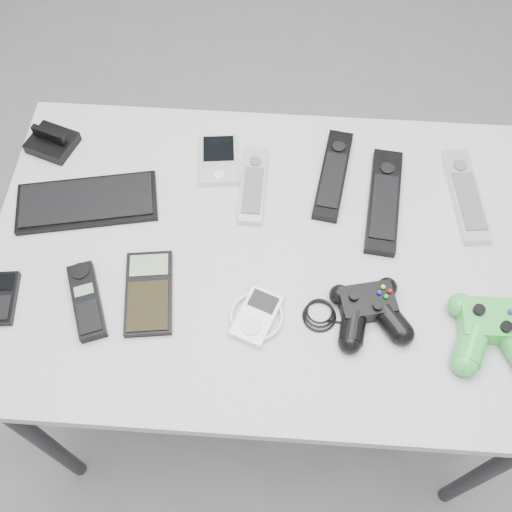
# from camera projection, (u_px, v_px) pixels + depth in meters

# --- Properties ---
(floor) EXTENTS (3.50, 3.50, 0.00)m
(floor) POSITION_uv_depth(u_px,v_px,m) (242.00, 352.00, 1.79)
(floor) COLOR slate
(floor) RESTS_ON ground
(desk) EXTENTS (1.08, 0.69, 0.72)m
(desk) POSITION_uv_depth(u_px,v_px,m) (272.00, 267.00, 1.19)
(desk) COLOR gray
(desk) RESTS_ON floor
(pda_keyboard) EXTENTS (0.29, 0.17, 0.02)m
(pda_keyboard) POSITION_uv_depth(u_px,v_px,m) (87.00, 202.00, 1.18)
(pda_keyboard) COLOR black
(pda_keyboard) RESTS_ON desk
(dock_bracket) EXTENTS (0.11, 0.10, 0.05)m
(dock_bracket) POSITION_uv_depth(u_px,v_px,m) (51.00, 139.00, 1.24)
(dock_bracket) COLOR black
(dock_bracket) RESTS_ON desk
(pda) EXTENTS (0.09, 0.13, 0.02)m
(pda) POSITION_uv_depth(u_px,v_px,m) (219.00, 160.00, 1.23)
(pda) COLOR #BABBC2
(pda) RESTS_ON desk
(remote_silver_a) EXTENTS (0.05, 0.18, 0.02)m
(remote_silver_a) POSITION_uv_depth(u_px,v_px,m) (253.00, 185.00, 1.20)
(remote_silver_a) COLOR #BABBC2
(remote_silver_a) RESTS_ON desk
(remote_black_a) EXTENTS (0.08, 0.23, 0.02)m
(remote_black_a) POSITION_uv_depth(u_px,v_px,m) (333.00, 174.00, 1.21)
(remote_black_a) COLOR black
(remote_black_a) RESTS_ON desk
(remote_black_b) EXTENTS (0.08, 0.25, 0.02)m
(remote_black_b) POSITION_uv_depth(u_px,v_px,m) (384.00, 200.00, 1.18)
(remote_black_b) COLOR black
(remote_black_b) RESTS_ON desk
(remote_silver_b) EXTENTS (0.07, 0.23, 0.02)m
(remote_silver_b) POSITION_uv_depth(u_px,v_px,m) (466.00, 195.00, 1.18)
(remote_silver_b) COLOR #B5B4BB
(remote_silver_b) RESTS_ON desk
(mobile_phone) EXTENTS (0.06, 0.11, 0.02)m
(mobile_phone) POSITION_uv_depth(u_px,v_px,m) (3.00, 298.00, 1.07)
(mobile_phone) COLOR black
(mobile_phone) RESTS_ON desk
(cordless_handset) EXTENTS (0.10, 0.16, 0.02)m
(cordless_handset) POSITION_uv_depth(u_px,v_px,m) (87.00, 301.00, 1.07)
(cordless_handset) COLOR black
(cordless_handset) RESTS_ON desk
(calculator) EXTENTS (0.10, 0.17, 0.02)m
(calculator) POSITION_uv_depth(u_px,v_px,m) (149.00, 293.00, 1.08)
(calculator) COLOR black
(calculator) RESTS_ON desk
(mp3_player) EXTENTS (0.13, 0.13, 0.02)m
(mp3_player) POSITION_uv_depth(u_px,v_px,m) (257.00, 316.00, 1.06)
(mp3_player) COLOR white
(mp3_player) RESTS_ON desk
(controller_black) EXTENTS (0.25, 0.19, 0.05)m
(controller_black) POSITION_uv_depth(u_px,v_px,m) (369.00, 309.00, 1.05)
(controller_black) COLOR black
(controller_black) RESTS_ON desk
(controller_green) EXTENTS (0.16, 0.17, 0.05)m
(controller_green) POSITION_uv_depth(u_px,v_px,m) (494.00, 329.00, 1.02)
(controller_green) COLOR green
(controller_green) RESTS_ON desk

